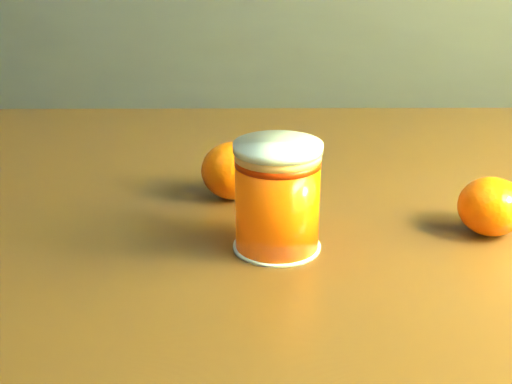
# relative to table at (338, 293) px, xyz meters

# --- Properties ---
(kitchen_counter) EXTENTS (3.15, 0.60, 0.90)m
(kitchen_counter) POSITION_rel_table_xyz_m (-0.86, 1.15, -0.22)
(kitchen_counter) COLOR #4C4D51
(kitchen_counter) RESTS_ON ground
(table) EXTENTS (1.14, 0.90, 0.77)m
(table) POSITION_rel_table_xyz_m (0.00, 0.00, 0.00)
(table) COLOR #593516
(table) RESTS_ON ground
(juice_glass) EXTENTS (0.07, 0.07, 0.09)m
(juice_glass) POSITION_rel_table_xyz_m (-0.05, -0.10, 0.14)
(juice_glass) COLOR #E24A04
(juice_glass) RESTS_ON table
(orange_front) EXTENTS (0.09, 0.09, 0.06)m
(orange_front) POSITION_rel_table_xyz_m (-0.11, 0.00, 0.13)
(orange_front) COLOR #FF5D05
(orange_front) RESTS_ON table
(orange_back) EXTENTS (0.07, 0.07, 0.05)m
(orange_back) POSITION_rel_table_xyz_m (0.13, -0.04, 0.12)
(orange_back) COLOR #FF5D05
(orange_back) RESTS_ON table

